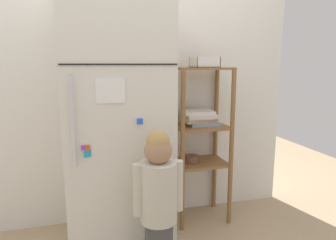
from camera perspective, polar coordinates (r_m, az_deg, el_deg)
The scene contains 6 objects.
ground_plane at distance 2.52m, azimuth -5.82°, elevation -20.74°, with size 6.00×6.00×0.00m, color tan.
kitchen_wall_back at distance 2.54m, azimuth -7.72°, elevation 7.01°, with size 2.83×0.03×2.31m, color silver.
refrigerator at distance 2.20m, azimuth -9.45°, elevation -0.13°, with size 0.69×0.70×1.81m.
child_standing at distance 1.86m, azimuth -1.79°, elevation -13.04°, with size 0.30×0.22×0.93m.
pantry_shelf_unit at distance 2.54m, azimuth 5.90°, elevation -1.69°, with size 0.44×0.35×1.27m.
fruit_bin at distance 2.47m, azimuth 6.71°, elevation 10.41°, with size 0.19×0.19×0.08m.
Camera 1 is at (-0.33, -2.13, 1.30)m, focal length 33.12 mm.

